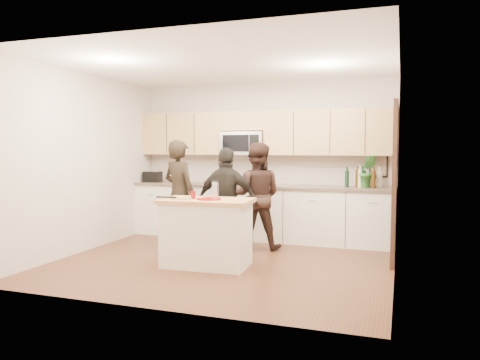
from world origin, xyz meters
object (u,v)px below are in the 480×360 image
(woman_center, at_px, (256,196))
(woman_right, at_px, (227,202))
(woman_left, at_px, (179,194))
(island, at_px, (207,232))
(toaster, at_px, (153,177))

(woman_center, xyz_separation_m, woman_right, (-0.27, -0.57, -0.04))
(woman_right, bearing_deg, woman_left, -18.33)
(woman_center, bearing_deg, woman_right, 56.19)
(island, height_order, woman_left, woman_left)
(woman_center, distance_m, woman_right, 0.63)
(toaster, xyz_separation_m, woman_left, (1.06, -1.03, -0.19))
(woman_center, bearing_deg, woman_left, 6.69)
(island, relative_size, woman_right, 0.78)
(toaster, distance_m, woman_left, 1.49)
(island, bearing_deg, woman_right, 83.24)
(island, height_order, woman_center, woman_center)
(woman_center, bearing_deg, toaster, -26.25)
(toaster, distance_m, woman_center, 2.35)
(woman_left, bearing_deg, toaster, -24.05)
(toaster, height_order, woman_left, woman_left)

